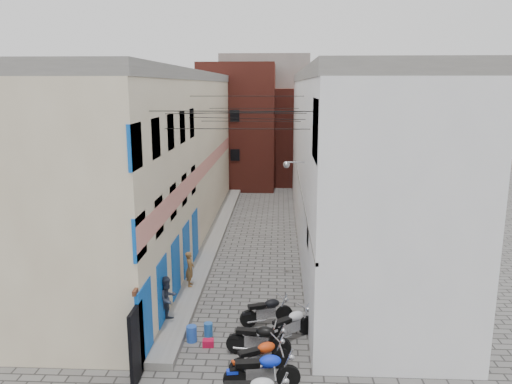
% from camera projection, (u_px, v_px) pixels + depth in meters
% --- Properties ---
extents(ground, '(90.00, 90.00, 0.00)m').
position_uv_depth(ground, '(227.00, 373.00, 14.62)').
color(ground, '#595653').
rests_on(ground, ground).
extents(plinth, '(0.90, 26.00, 0.25)m').
position_uv_depth(plinth, '(215.00, 237.00, 27.39)').
color(plinth, slate).
rests_on(plinth, ground).
extents(building_left, '(5.10, 27.00, 9.00)m').
position_uv_depth(building_left, '(159.00, 157.00, 26.56)').
color(building_left, beige).
rests_on(building_left, ground).
extents(building_right, '(5.94, 26.00, 9.00)m').
position_uv_depth(building_right, '(347.00, 159.00, 26.13)').
color(building_right, silver).
rests_on(building_right, ground).
extents(building_far_brick_left, '(6.00, 6.00, 10.00)m').
position_uv_depth(building_far_brick_left, '(238.00, 126.00, 41.02)').
color(building_far_brick_left, maroon).
rests_on(building_far_brick_left, ground).
extents(building_far_brick_right, '(5.00, 6.00, 8.00)m').
position_uv_depth(building_far_brick_right, '(298.00, 136.00, 42.94)').
color(building_far_brick_right, maroon).
rests_on(building_far_brick_right, ground).
extents(building_far_concrete, '(8.00, 5.00, 11.00)m').
position_uv_depth(building_far_concrete, '(265.00, 115.00, 46.67)').
color(building_far_concrete, slate).
rests_on(building_far_concrete, ground).
extents(far_shopfront, '(2.00, 0.30, 2.40)m').
position_uv_depth(far_shopfront, '(261.00, 178.00, 38.98)').
color(far_shopfront, black).
rests_on(far_shopfront, ground).
extents(overhead_wires, '(5.80, 13.02, 1.32)m').
position_uv_depth(overhead_wires, '(245.00, 113.00, 20.59)').
color(overhead_wires, black).
rests_on(overhead_wires, ground).
extents(motorcycle_c, '(2.23, 0.99, 1.25)m').
position_uv_depth(motorcycle_c, '(262.00, 369.00, 13.71)').
color(motorcycle_c, '#0E2AD4').
rests_on(motorcycle_c, ground).
extents(motorcycle_d, '(2.00, 1.42, 1.12)m').
position_uv_depth(motorcycle_d, '(260.00, 355.00, 14.54)').
color(motorcycle_d, '#C3370D').
rests_on(motorcycle_d, ground).
extents(motorcycle_e, '(2.12, 0.89, 1.19)m').
position_uv_depth(motorcycle_e, '(259.00, 337.00, 15.48)').
color(motorcycle_e, black).
rests_on(motorcycle_e, ground).
extents(motorcycle_f, '(1.96, 1.74, 1.16)m').
position_uv_depth(motorcycle_f, '(291.00, 323.00, 16.43)').
color(motorcycle_f, silver).
rests_on(motorcycle_f, ground).
extents(motorcycle_g, '(2.02, 1.23, 1.12)m').
position_uv_depth(motorcycle_g, '(267.00, 309.00, 17.49)').
color(motorcycle_g, black).
rests_on(motorcycle_g, ground).
extents(person_a, '(0.41, 0.57, 1.45)m').
position_uv_depth(person_a, '(190.00, 269.00, 20.23)').
color(person_a, brown).
rests_on(person_a, plinth).
extents(person_b, '(0.94, 0.99, 1.61)m').
position_uv_depth(person_b, '(167.00, 299.00, 17.19)').
color(person_b, '#2C3343').
rests_on(person_b, plinth).
extents(water_jug_near, '(0.35, 0.35, 0.54)m').
position_uv_depth(water_jug_near, '(192.00, 334.00, 16.38)').
color(water_jug_near, blue).
rests_on(water_jug_near, ground).
extents(water_jug_far, '(0.33, 0.33, 0.46)m').
position_uv_depth(water_jug_far, '(208.00, 329.00, 16.75)').
color(water_jug_far, '#225BAD').
rests_on(water_jug_far, ground).
extents(red_crate, '(0.38, 0.30, 0.22)m').
position_uv_depth(red_crate, '(208.00, 343.00, 16.10)').
color(red_crate, '#B90D32').
rests_on(red_crate, ground).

